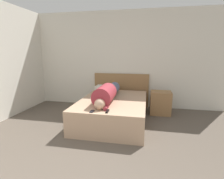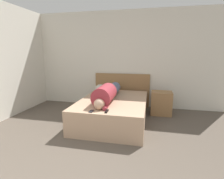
{
  "view_description": "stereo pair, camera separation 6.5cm",
  "coord_description": "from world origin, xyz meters",
  "px_view_note": "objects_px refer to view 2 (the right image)",
  "views": [
    {
      "loc": [
        0.86,
        -0.96,
        1.5
      ],
      "look_at": [
        0.15,
        2.52,
        0.74
      ],
      "focal_mm": 28.0,
      "sensor_mm": 36.0,
      "label": 1
    },
    {
      "loc": [
        0.92,
        -0.95,
        1.5
      ],
      "look_at": [
        0.15,
        2.52,
        0.74
      ],
      "focal_mm": 28.0,
      "sensor_mm": 36.0,
      "label": 2
    }
  ],
  "objects_px": {
    "cell_phone": "(91,111)",
    "tv_remote": "(107,111)",
    "person_lying": "(107,93)",
    "pillow_near_headboard": "(107,88)",
    "nightstand": "(161,103)",
    "bed": "(113,110)"
  },
  "relations": [
    {
      "from": "cell_phone",
      "to": "tv_remote",
      "type": "bearing_deg",
      "value": 8.08
    },
    {
      "from": "person_lying",
      "to": "pillow_near_headboard",
      "type": "relative_size",
      "value": 2.86
    },
    {
      "from": "person_lying",
      "to": "nightstand",
      "type": "bearing_deg",
      "value": 34.51
    },
    {
      "from": "bed",
      "to": "tv_remote",
      "type": "bearing_deg",
      "value": -86.0
    },
    {
      "from": "person_lying",
      "to": "cell_phone",
      "type": "relative_size",
      "value": 12.32
    },
    {
      "from": "pillow_near_headboard",
      "to": "cell_phone",
      "type": "bearing_deg",
      "value": -85.62
    },
    {
      "from": "nightstand",
      "to": "pillow_near_headboard",
      "type": "relative_size",
      "value": 1.02
    },
    {
      "from": "bed",
      "to": "cell_phone",
      "type": "height_order",
      "value": "cell_phone"
    },
    {
      "from": "bed",
      "to": "cell_phone",
      "type": "xyz_separation_m",
      "value": [
        -0.21,
        -0.88,
        0.25
      ]
    },
    {
      "from": "bed",
      "to": "nightstand",
      "type": "distance_m",
      "value": 1.25
    },
    {
      "from": "nightstand",
      "to": "tv_remote",
      "type": "relative_size",
      "value": 3.8
    },
    {
      "from": "pillow_near_headboard",
      "to": "cell_phone",
      "type": "xyz_separation_m",
      "value": [
        0.13,
        -1.65,
        -0.07
      ]
    },
    {
      "from": "person_lying",
      "to": "cell_phone",
      "type": "xyz_separation_m",
      "value": [
        -0.1,
        -0.75,
        -0.15
      ]
    },
    {
      "from": "tv_remote",
      "to": "pillow_near_headboard",
      "type": "bearing_deg",
      "value": 103.61
    },
    {
      "from": "bed",
      "to": "tv_remote",
      "type": "height_order",
      "value": "tv_remote"
    },
    {
      "from": "tv_remote",
      "to": "cell_phone",
      "type": "height_order",
      "value": "tv_remote"
    },
    {
      "from": "pillow_near_headboard",
      "to": "cell_phone",
      "type": "relative_size",
      "value": 4.31
    },
    {
      "from": "tv_remote",
      "to": "cell_phone",
      "type": "distance_m",
      "value": 0.27
    },
    {
      "from": "pillow_near_headboard",
      "to": "tv_remote",
      "type": "xyz_separation_m",
      "value": [
        0.39,
        -1.62,
        -0.06
      ]
    },
    {
      "from": "person_lying",
      "to": "pillow_near_headboard",
      "type": "xyz_separation_m",
      "value": [
        -0.23,
        0.91,
        -0.09
      ]
    },
    {
      "from": "tv_remote",
      "to": "cell_phone",
      "type": "bearing_deg",
      "value": -171.92
    },
    {
      "from": "pillow_near_headboard",
      "to": "tv_remote",
      "type": "distance_m",
      "value": 1.66
    }
  ]
}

